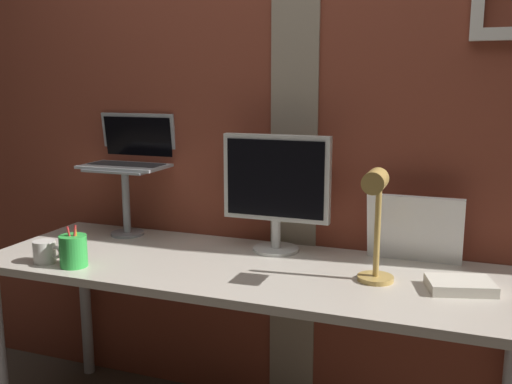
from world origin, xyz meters
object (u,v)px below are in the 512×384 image
at_px(whiteboard_panel, 414,229).
at_px(monitor, 276,184).
at_px(desk_lamp, 376,214).
at_px(pen_cup, 73,251).
at_px(coffee_mug, 45,252).
at_px(laptop, 132,151).

bearing_deg(whiteboard_panel, monitor, -176.47).
bearing_deg(desk_lamp, pen_cup, -170.39).
relative_size(desk_lamp, coffee_mug, 3.32).
distance_m(monitor, desk_lamp, 0.49).
bearing_deg(whiteboard_panel, coffee_mug, -159.63).
height_order(desk_lamp, coffee_mug, desk_lamp).
height_order(monitor, whiteboard_panel, monitor).
bearing_deg(monitor, whiteboard_panel, 3.53).
bearing_deg(coffee_mug, whiteboard_panel, 20.37).
bearing_deg(whiteboard_panel, laptop, 178.58).
relative_size(monitor, pen_cup, 2.96).
relative_size(monitor, coffee_mug, 3.91).
distance_m(laptop, coffee_mug, 0.59).
relative_size(laptop, pen_cup, 2.32).
distance_m(desk_lamp, coffee_mug, 1.19).
bearing_deg(whiteboard_panel, desk_lamp, -108.47).
relative_size(monitor, laptop, 1.27).
bearing_deg(whiteboard_panel, pen_cup, -157.58).
distance_m(monitor, pen_cup, 0.78).
distance_m(laptop, pen_cup, 0.58).
height_order(laptop, pen_cup, laptop).
bearing_deg(laptop, coffee_mug, -97.62).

